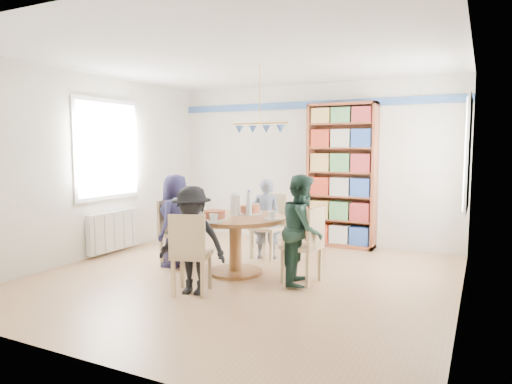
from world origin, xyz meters
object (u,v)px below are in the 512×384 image
Objects in this scene: chair_right at (308,241)px; person_left at (176,220)px; dining_table at (235,231)px; radiator at (113,231)px; chair_far at (271,222)px; person_near at (192,240)px; chair_left at (172,229)px; bookshelf at (342,177)px; chair_near at (190,250)px; person_far at (266,218)px; person_right at (302,229)px.

person_left is at bearing -178.83° from chair_right.
radiator is at bearing 176.24° from dining_table.
dining_table is at bearing -179.75° from chair_right.
chair_far is at bearing 133.41° from chair_right.
person_near is at bearing -26.00° from radiator.
radiator is 3.24m from chair_right.
chair_left is 2.89m from bookshelf.
chair_left is 1.41m from chair_near.
chair_left is 0.96× the size of chair_far.
chair_far is at bearing -129.60° from person_far.
chair_far reaches higher than dining_table.
radiator is 1.10× the size of chair_left.
chair_left is at bearing 22.87° from person_far.
chair_right is 1.35m from person_far.
dining_table is at bearing -3.76° from radiator.
chair_near reaches higher than radiator.
person_far is at bearing 31.21° from person_right.
person_left reaches higher than chair_left.
person_far is at bearing 89.85° from dining_table.
chair_far is (1.06, 0.99, 0.02)m from chair_left.
dining_table is at bearing 75.20° from person_right.
chair_near is at bearing -91.67° from dining_table.
person_near is at bearing 89.04° from chair_near.
person_near reaches higher than chair_near.
chair_left is at bearing -6.10° from radiator.
person_far is 1.58m from bookshelf.
chair_near is 1.37m from person_right.
chair_far is 1.94m from person_near.
person_far is at bearing 19.03° from radiator.
person_right is at bearing -151.01° from chair_right.
person_far reaches higher than chair_right.
bookshelf reaches higher than chair_left.
chair_near is 0.76× the size of person_near.
person_far is at bearing 128.28° from person_left.
person_right reaches higher than chair_near.
chair_far is 1.04× the size of chair_near.
person_near is at bearing 36.89° from person_left.
person_far is (0.00, 0.92, 0.04)m from dining_table.
person_near reaches higher than person_far.
chair_left is 1.00× the size of chair_near.
person_far is 1.86m from person_near.
chair_far reaches higher than chair_near.
chair_left is 0.39× the size of bookshelf.
person_right reaches higher than person_near.
chair_left is 0.98× the size of chair_right.
chair_left is 0.75× the size of person_near.
chair_left is at bearing -129.52° from bookshelf.
chair_far is (2.28, 0.86, 0.17)m from radiator.
chair_right is at bearing -0.37° from chair_left.
dining_table is 0.99× the size of person_right.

